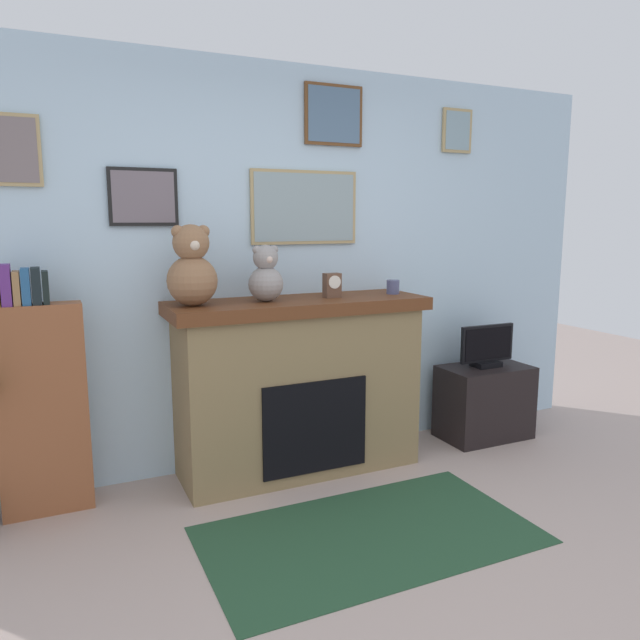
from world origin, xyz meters
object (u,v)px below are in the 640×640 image
mantel_clock (332,285)px  teddy_bear_tan (192,270)px  tv_stand (484,402)px  television (487,348)px  candle_jar (393,287)px  fireplace (299,385)px  bookshelf (41,403)px  teddy_bear_cream (266,276)px

mantel_clock → teddy_bear_tan: teddy_bear_tan is taller
tv_stand → teddy_bear_tan: size_ratio=1.41×
television → teddy_bear_tan: 2.25m
teddy_bear_tan → candle_jar: bearing=0.0°
fireplace → mantel_clock: 0.67m
bookshelf → candle_jar: 2.25m
teddy_bear_cream → tv_stand: bearing=-0.8°
fireplace → television: 1.49m
tv_stand → teddy_bear_cream: bearing=179.2°
candle_jar → teddy_bear_tan: bearing=-180.0°
television → teddy_bear_tan: teddy_bear_tan is taller
teddy_bear_tan → teddy_bear_cream: size_ratio=1.36×
bookshelf → television: (2.99, -0.10, 0.06)m
fireplace → tv_stand: fireplace is taller
television → candle_jar: bearing=178.2°
tv_stand → television: size_ratio=1.44×
television → teddy_bear_cream: size_ratio=1.33×
television → candle_jar: 0.94m
fireplace → mantel_clock: size_ratio=10.50×
teddy_bear_cream → teddy_bear_tan: bearing=-180.0°
teddy_bear_cream → television: bearing=-0.8°
television → teddy_bear_tan: size_ratio=0.98×
tv_stand → candle_jar: (-0.80, 0.02, 0.90)m
fireplace → tv_stand: 1.52m
mantel_clock → television: bearing=-1.1°
bookshelf → tv_stand: 3.01m
tv_stand → teddy_bear_tan: (-2.15, 0.02, 1.06)m
bookshelf → tv_stand: (2.99, -0.10, -0.36)m
bookshelf → mantel_clock: bookshelf is taller
bookshelf → mantel_clock: bearing=-2.6°
television → tv_stand: bearing=90.0°
fireplace → bookshelf: size_ratio=1.18×
mantel_clock → teddy_bear_tan: 0.90m
fireplace → teddy_bear_tan: 1.02m
bookshelf → teddy_bear_cream: (1.28, -0.08, 0.65)m
television → mantel_clock: 1.36m
bookshelf → teddy_bear_cream: teddy_bear_cream is taller
tv_stand → candle_jar: candle_jar is taller
bookshelf → television: bearing=-1.9°
fireplace → candle_jar: (0.68, -0.02, 0.60)m
candle_jar → mantel_clock: mantel_clock is taller
fireplace → teddy_bear_cream: bearing=-175.3°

